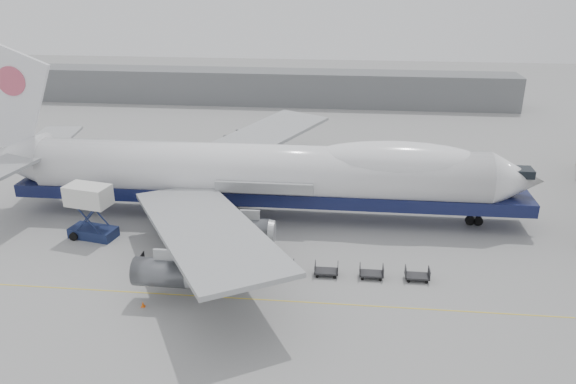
# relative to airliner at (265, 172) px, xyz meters

# --- Properties ---
(ground) EXTENTS (260.00, 260.00, 0.00)m
(ground) POSITION_rel_airliner_xyz_m (-0.64, -12.00, -5.62)
(ground) COLOR gray
(ground) RESTS_ON ground
(apron_line) EXTENTS (60.00, 0.15, 0.01)m
(apron_line) POSITION_rel_airliner_xyz_m (-0.64, -18.00, -5.62)
(apron_line) COLOR gold
(apron_line) RESTS_ON ground
(hangar) EXTENTS (110.00, 8.00, 7.00)m
(hangar) POSITION_rel_airliner_xyz_m (-10.64, 58.00, -2.12)
(hangar) COLOR slate
(hangar) RESTS_ON ground
(airliner) EXTENTS (67.00, 55.30, 19.98)m
(airliner) POSITION_rel_airliner_xyz_m (0.00, 0.00, 0.00)
(airliner) COLOR white
(airliner) RESTS_ON ground
(catering_truck) EXTENTS (5.46, 4.23, 6.12)m
(catering_truck) POSITION_rel_airliner_xyz_m (-18.23, -7.48, -2.18)
(catering_truck) COLOR #18234A
(catering_truck) RESTS_ON ground
(traffic_cone) EXTENTS (0.37, 0.37, 0.55)m
(traffic_cone) POSITION_rel_airliner_xyz_m (-8.14, -20.18, -5.37)
(traffic_cone) COLOR #E1550B
(traffic_cone) RESTS_ON ground
(dolly_0) EXTENTS (2.30, 1.35, 1.30)m
(dolly_0) POSITION_rel_airliner_xyz_m (-9.59, -13.11, -5.09)
(dolly_0) COLOR #2D2D30
(dolly_0) RESTS_ON ground
(dolly_1) EXTENTS (2.30, 1.35, 1.30)m
(dolly_1) POSITION_rel_airliner_xyz_m (-5.24, -13.11, -5.09)
(dolly_1) COLOR #2D2D30
(dolly_1) RESTS_ON ground
(dolly_2) EXTENTS (2.30, 1.35, 1.30)m
(dolly_2) POSITION_rel_airliner_xyz_m (-0.90, -13.11, -5.09)
(dolly_2) COLOR #2D2D30
(dolly_2) RESTS_ON ground
(dolly_3) EXTENTS (2.30, 1.35, 1.30)m
(dolly_3) POSITION_rel_airliner_xyz_m (3.44, -13.11, -5.09)
(dolly_3) COLOR #2D2D30
(dolly_3) RESTS_ON ground
(dolly_4) EXTENTS (2.30, 1.35, 1.30)m
(dolly_4) POSITION_rel_airliner_xyz_m (7.79, -13.11, -5.09)
(dolly_4) COLOR #2D2D30
(dolly_4) RESTS_ON ground
(dolly_5) EXTENTS (2.30, 1.35, 1.30)m
(dolly_5) POSITION_rel_airliner_xyz_m (12.13, -13.11, -5.09)
(dolly_5) COLOR #2D2D30
(dolly_5) RESTS_ON ground
(dolly_6) EXTENTS (2.30, 1.35, 1.30)m
(dolly_6) POSITION_rel_airliner_xyz_m (16.47, -13.11, -5.09)
(dolly_6) COLOR #2D2D30
(dolly_6) RESTS_ON ground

